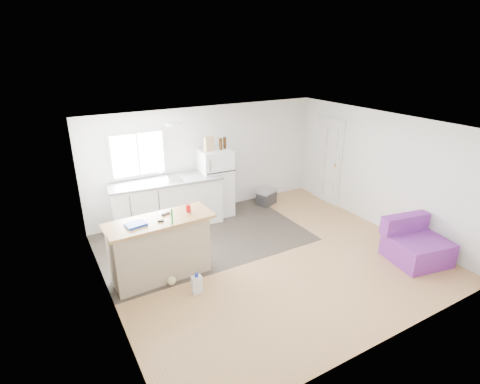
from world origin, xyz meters
name	(u,v)px	position (x,y,z in m)	size (l,w,h in m)	color
room	(270,196)	(0.00, 0.00, 1.20)	(5.51, 5.01, 2.41)	#AD8648
vinyl_zone	(203,238)	(-0.73, 1.25, 0.00)	(4.05, 2.50, 0.00)	#332B26
window	(138,154)	(-1.55, 2.49, 1.55)	(1.18, 0.06, 0.98)	white
interior_door	(327,161)	(2.72, 1.55, 1.02)	(0.11, 0.92, 2.10)	white
ceiling_fixture	(174,124)	(-1.20, 1.20, 2.36)	(0.30, 0.30, 0.07)	white
kitchen_cabinets	(167,203)	(-1.12, 2.14, 0.53)	(2.37, 0.95, 1.33)	white
peninsula	(160,248)	(-1.88, 0.37, 0.53)	(1.73, 0.71, 1.05)	tan
refrigerator	(216,183)	(0.02, 2.17, 0.76)	(0.71, 0.68, 1.52)	white
cooler	(266,197)	(1.33, 2.06, 0.19)	(0.57, 0.48, 0.37)	#2A2A2D
purple_seat	(415,245)	(2.24, -1.37, 0.28)	(1.07, 1.04, 0.76)	purple
cleaner_jug	(197,284)	(-1.56, -0.33, 0.15)	(0.16, 0.12, 0.35)	silver
mop	(172,270)	(-1.79, 0.11, 0.23)	(0.26, 0.37, 1.34)	green
red_cup	(188,208)	(-1.34, 0.41, 1.11)	(0.08, 0.08, 0.12)	#BB0B0D
blue_tray	(136,224)	(-2.23, 0.34, 1.07)	(0.30, 0.22, 0.04)	#1233B1
tool_a	(166,214)	(-1.70, 0.49, 1.06)	(0.14, 0.05, 0.03)	black
tool_b	(161,221)	(-1.86, 0.28, 1.06)	(0.10, 0.04, 0.03)	black
cardboard_box	(209,144)	(-0.13, 2.13, 1.67)	(0.20, 0.10, 0.30)	tan
bottle_left	(221,144)	(0.13, 2.09, 1.64)	(0.07, 0.07, 0.25)	#341F09
bottle_right	(225,143)	(0.25, 2.14, 1.64)	(0.07, 0.07, 0.25)	#341F09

